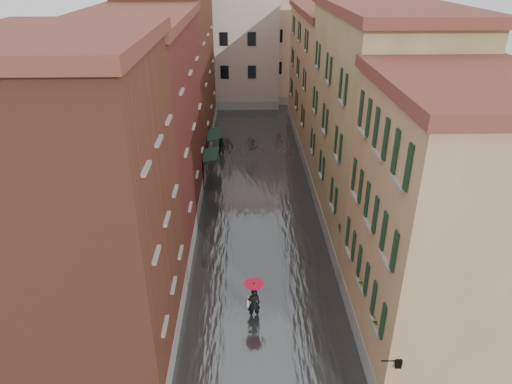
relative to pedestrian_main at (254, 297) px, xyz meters
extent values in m
plane|color=#5F5E61|center=(0.55, 0.34, -1.25)|extent=(120.00, 120.00, 0.00)
cube|color=#3D4143|center=(0.55, 13.34, -1.15)|extent=(10.00, 60.00, 0.20)
cube|color=brown|center=(-6.45, -1.66, 5.25)|extent=(6.00, 8.00, 13.00)
cube|color=#591F1C|center=(-6.45, 9.34, 5.00)|extent=(6.00, 14.00, 12.50)
cube|color=brown|center=(-6.45, 24.34, 5.75)|extent=(6.00, 16.00, 14.00)
cube|color=#9A734F|center=(7.55, -1.66, 4.50)|extent=(6.00, 8.00, 11.50)
cube|color=tan|center=(7.55, 9.34, 5.25)|extent=(6.00, 14.00, 13.00)
cube|color=#9A734F|center=(7.55, 24.34, 4.50)|extent=(6.00, 16.00, 11.50)
cube|color=#B4A18F|center=(-2.45, 38.34, 5.25)|extent=(12.00, 9.00, 13.00)
cube|color=tan|center=(6.55, 40.34, 4.75)|extent=(10.00, 9.00, 12.00)
cube|color=#173426|center=(-2.90, 14.72, 1.30)|extent=(1.09, 2.66, 0.31)
cylinder|color=black|center=(-3.40, 13.39, 0.15)|extent=(0.06, 0.06, 2.80)
cylinder|color=black|center=(-3.40, 16.05, 0.15)|extent=(0.06, 0.06, 2.80)
cube|color=#173426|center=(-2.90, 19.22, 1.30)|extent=(1.09, 3.21, 0.31)
cylinder|color=black|center=(-3.40, 17.62, 0.15)|extent=(0.06, 0.06, 2.80)
cylinder|color=black|center=(-3.40, 20.83, 0.15)|extent=(0.06, 0.06, 2.80)
cylinder|color=black|center=(4.60, -5.66, 1.85)|extent=(0.60, 0.05, 0.05)
cube|color=black|center=(4.90, -5.66, 1.75)|extent=(0.22, 0.22, 0.35)
cube|color=beige|center=(4.90, -5.66, 1.75)|extent=(0.14, 0.14, 0.24)
cube|color=brown|center=(4.67, -3.96, 1.90)|extent=(0.22, 0.85, 0.18)
imported|color=#265926|center=(4.67, -3.96, 2.32)|extent=(0.59, 0.51, 0.66)
cube|color=brown|center=(4.67, -1.60, 1.90)|extent=(0.22, 0.85, 0.18)
imported|color=#265926|center=(4.67, -1.60, 2.32)|extent=(0.59, 0.51, 0.66)
cube|color=brown|center=(4.67, 3.06, 1.90)|extent=(0.22, 0.85, 0.18)
imported|color=#265926|center=(4.67, 3.06, 2.32)|extent=(0.59, 0.51, 0.66)
imported|color=black|center=(0.00, 0.00, -0.39)|extent=(0.69, 0.52, 1.72)
cube|color=beige|center=(-0.28, 0.05, -0.30)|extent=(0.08, 0.30, 0.38)
cylinder|color=black|center=(0.00, 0.00, 0.10)|extent=(0.02, 0.02, 1.00)
cone|color=red|center=(0.00, 0.00, 0.67)|extent=(0.97, 0.97, 0.28)
imported|color=black|center=(-2.37, 20.51, -0.41)|extent=(0.92, 0.78, 1.68)
camera|label=1|loc=(-0.35, -16.95, 14.25)|focal=32.00mm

